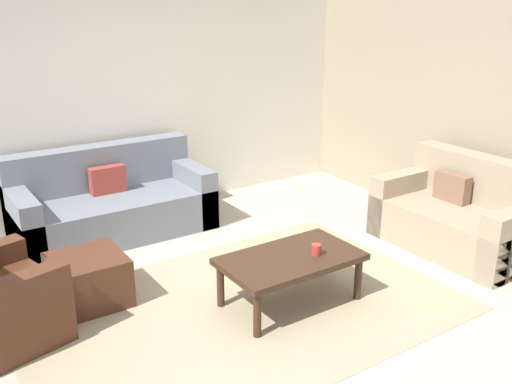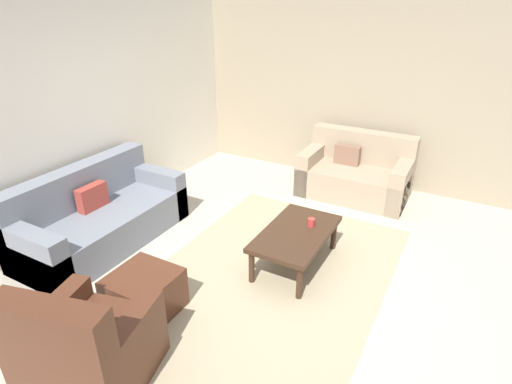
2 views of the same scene
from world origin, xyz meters
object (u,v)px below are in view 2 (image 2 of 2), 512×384
at_px(couch_main, 97,218).
at_px(coffee_table, 296,236).
at_px(cup, 311,222).
at_px(armchair_leather, 86,355).
at_px(couch_loveseat, 356,174).
at_px(ottoman, 145,294).

xyz_separation_m(couch_main, coffee_table, (0.66, -2.23, 0.06)).
height_order(coffee_table, cup, cup).
bearing_deg(armchair_leather, coffee_table, -18.06).
height_order(couch_loveseat, ottoman, couch_loveseat).
height_order(couch_loveseat, armchair_leather, armchair_leather).
distance_m(couch_loveseat, coffee_table, 2.07).
relative_size(couch_loveseat, armchair_leather, 1.54).
height_order(couch_main, couch_loveseat, same).
distance_m(coffee_table, cup, 0.22).
bearing_deg(coffee_table, armchair_leather, 161.94).
height_order(armchair_leather, cup, armchair_leather).
xyz_separation_m(couch_main, cup, (0.84, -2.32, 0.16)).
bearing_deg(couch_main, ottoman, -116.69).
relative_size(couch_main, coffee_table, 1.79).
distance_m(couch_main, ottoman, 1.50).
relative_size(armchair_leather, cup, 10.99).
xyz_separation_m(armchair_leather, ottoman, (0.80, 0.20, -0.11)).
distance_m(ottoman, coffee_table, 1.62).
distance_m(couch_main, coffee_table, 2.33).
bearing_deg(couch_main, couch_loveseat, -39.79).
distance_m(couch_main, cup, 2.48).
bearing_deg(ottoman, coffee_table, -33.91).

